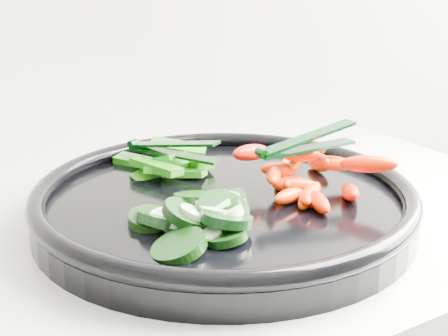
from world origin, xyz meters
TOP-DOWN VIEW (x-y plane):
  - veggie_tray at (0.65, 1.62)m, footprint 0.48×0.48m
  - cucumber_pile at (0.59, 1.57)m, footprint 0.13×0.12m
  - carrot_pile at (0.72, 1.59)m, footprint 0.13×0.15m
  - pepper_pile at (0.64, 1.72)m, footprint 0.11×0.11m
  - tong_carrot at (0.73, 1.59)m, footprint 0.11×0.02m
  - tong_pepper at (0.64, 1.72)m, footprint 0.07×0.11m

SIDE VIEW (x-z plane):
  - veggie_tray at x=0.65m, z-range 0.93..0.97m
  - pepper_pile at x=0.64m, z-range 0.95..0.98m
  - cucumber_pile at x=0.59m, z-range 0.94..0.99m
  - carrot_pile at x=0.72m, z-range 0.95..1.00m
  - tong_pepper at x=0.64m, z-range 0.97..0.99m
  - tong_carrot at x=0.73m, z-range 0.99..1.02m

